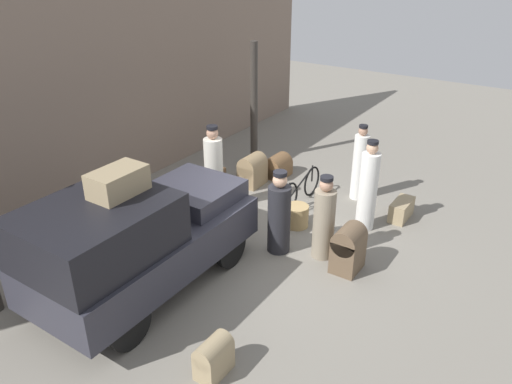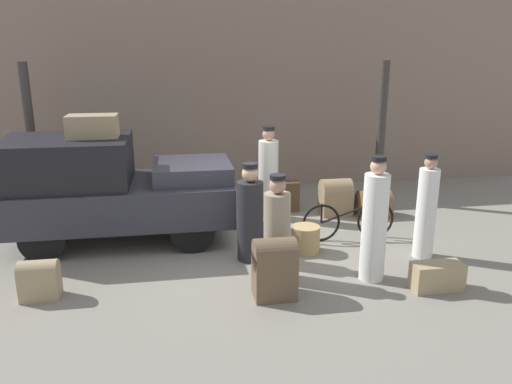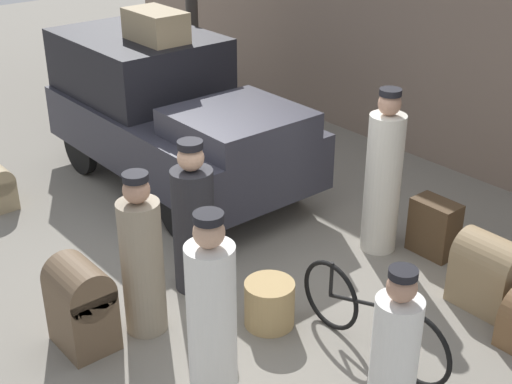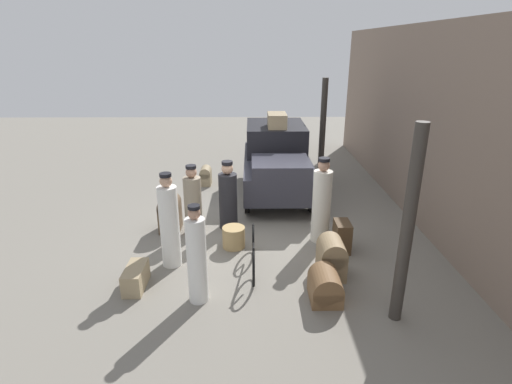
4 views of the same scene
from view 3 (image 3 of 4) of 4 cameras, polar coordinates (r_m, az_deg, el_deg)
name	(u,v)px [view 3 (image 3 of 4)]	position (r m, az deg, el deg)	size (l,w,h in m)	color
ground_plane	(230,271)	(7.66, -2.12, -6.30)	(30.00, 30.00, 0.00)	gray
station_building_facade	(482,7)	(9.68, 17.65, 13.92)	(16.00, 0.15, 4.50)	gray
canopy_pillar_left	(192,28)	(11.30, -5.11, 12.95)	(0.19, 0.19, 3.09)	#38332D
truck	(169,110)	(9.36, -7.01, 6.56)	(3.86, 1.81, 1.87)	black
bicycle	(372,320)	(6.42, 9.23, -10.05)	(1.70, 0.04, 0.73)	black
wicker_basket	(269,304)	(6.76, 1.08, -8.91)	(0.48, 0.48, 0.45)	tan
porter_with_bicycle	(212,334)	(5.36, -3.52, -11.24)	(0.37, 0.37, 1.87)	white
porter_standing_middle	(391,384)	(5.11, 10.78, -14.87)	(0.32, 0.32, 1.72)	white
porter_carrying_trunk	(142,261)	(6.52, -9.10, -5.51)	(0.39, 0.39, 1.60)	gray
porter_lifting_near_truck	(383,179)	(7.80, 10.13, 1.06)	(0.39, 0.39, 1.86)	silver
conductor_in_dark_uniform	(194,224)	(7.07, -5.00, -2.57)	(0.42, 0.42, 1.60)	#232328
trunk_wicker_pale	(81,303)	(6.57, -13.83, -8.61)	(0.57, 0.45, 0.86)	brown
suitcase_tan_flat	(489,271)	(7.29, 18.13, -6.04)	(0.62, 0.47, 0.75)	#937A56
trunk_umber_medium	(434,227)	(8.06, 14.06, -2.77)	(0.51, 0.31, 0.63)	#4C3823
trunk_on_truck_roof	(156,26)	(9.21, -8.03, 13.05)	(0.83, 0.51, 0.38)	#9E8966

